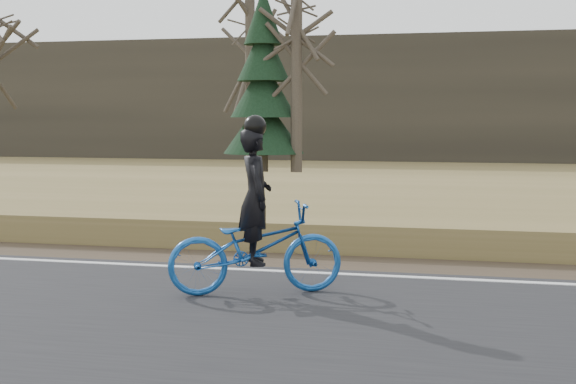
# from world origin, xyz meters

# --- Properties ---
(ground) EXTENTS (120.00, 120.00, 0.00)m
(ground) POSITION_xyz_m (0.00, 0.00, 0.00)
(ground) COLOR olive
(ground) RESTS_ON ground
(road) EXTENTS (120.00, 6.00, 0.06)m
(road) POSITION_xyz_m (0.00, -2.50, 0.03)
(road) COLOR black
(road) RESTS_ON ground
(edge_line) EXTENTS (120.00, 0.12, 0.01)m
(edge_line) POSITION_xyz_m (0.00, 0.20, 0.07)
(edge_line) COLOR silver
(edge_line) RESTS_ON road
(shoulder) EXTENTS (120.00, 1.60, 0.04)m
(shoulder) POSITION_xyz_m (0.00, 1.20, 0.02)
(shoulder) COLOR #473A2B
(shoulder) RESTS_ON ground
(embankment) EXTENTS (120.00, 5.00, 0.44)m
(embankment) POSITION_xyz_m (0.00, 4.20, 0.22)
(embankment) COLOR olive
(embankment) RESTS_ON ground
(ballast) EXTENTS (120.00, 3.00, 0.45)m
(ballast) POSITION_xyz_m (0.00, 8.00, 0.23)
(ballast) COLOR slate
(ballast) RESTS_ON ground
(railroad) EXTENTS (120.00, 2.40, 0.29)m
(railroad) POSITION_xyz_m (0.00, 8.00, 0.53)
(railroad) COLOR black
(railroad) RESTS_ON ballast
(treeline_backdrop) EXTENTS (120.00, 4.00, 6.00)m
(treeline_backdrop) POSITION_xyz_m (0.00, 30.00, 3.00)
(treeline_backdrop) COLOR #383328
(treeline_backdrop) RESTS_ON ground
(cyclist) EXTENTS (2.15, 1.45, 2.08)m
(cyclist) POSITION_xyz_m (-2.50, -1.15, 0.72)
(cyclist) COLOR #174F9E
(cyclist) RESTS_ON road
(bare_tree_left) EXTENTS (0.36, 0.36, 8.11)m
(bare_tree_left) POSITION_xyz_m (-8.17, 18.53, 4.06)
(bare_tree_left) COLOR #4F463A
(bare_tree_left) RESTS_ON ground
(bare_tree_near_left) EXTENTS (0.36, 0.36, 7.02)m
(bare_tree_near_left) POSITION_xyz_m (-5.54, 14.59, 3.51)
(bare_tree_near_left) COLOR #4F463A
(bare_tree_near_left) RESTS_ON ground
(conifer) EXTENTS (2.60, 2.60, 6.25)m
(conifer) POSITION_xyz_m (-6.69, 14.93, 2.96)
(conifer) COLOR #4F463A
(conifer) RESTS_ON ground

